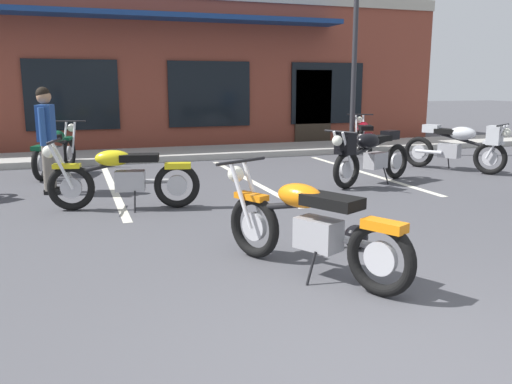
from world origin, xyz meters
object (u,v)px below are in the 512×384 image
motorcycle_orange_scrambler (364,138)px  motorcycle_cream_vintage (459,145)px  motorcycle_foreground_classic (309,225)px  helmet_on_pavement (356,237)px  parking_lot_lamp_post (358,7)px  person_in_shorts_foreground (47,134)px  motorcycle_silver_naked (369,154)px  motorcycle_red_sportbike (56,150)px  motorcycle_green_cafe_racer (122,176)px

motorcycle_orange_scrambler → motorcycle_cream_vintage: (0.70, -2.48, 0.07)m
motorcycle_foreground_classic → helmet_on_pavement: 1.01m
motorcycle_foreground_classic → parking_lot_lamp_post: bearing=58.1°
person_in_shorts_foreground → helmet_on_pavement: (3.14, -4.20, -0.82)m
helmet_on_pavement → person_in_shorts_foreground: bearing=126.8°
motorcycle_silver_naked → motorcycle_cream_vintage: size_ratio=1.05×
person_in_shorts_foreground → helmet_on_pavement: person_in_shorts_foreground is taller
motorcycle_foreground_classic → motorcycle_cream_vintage: same height
motorcycle_red_sportbike → person_in_shorts_foreground: bearing=-91.8°
motorcycle_silver_naked → helmet_on_pavement: bearing=-122.6°
motorcycle_foreground_classic → helmet_on_pavement: bearing=33.8°
motorcycle_cream_vintage → motorcycle_green_cafe_racer: bearing=-169.9°
motorcycle_silver_naked → helmet_on_pavement: 3.85m
motorcycle_red_sportbike → parking_lot_lamp_post: 7.44m
motorcycle_orange_scrambler → motorcycle_cream_vintage: 2.57m
motorcycle_orange_scrambler → person_in_shorts_foreground: 7.27m
motorcycle_silver_naked → motorcycle_green_cafe_racer: same height
motorcycle_foreground_classic → person_in_shorts_foreground: (-2.35, 4.73, 0.49)m
motorcycle_red_sportbike → motorcycle_silver_naked: 5.91m
motorcycle_red_sportbike → motorcycle_foreground_classic: bearing=-71.0°
motorcycle_orange_scrambler → motorcycle_green_cafe_racer: bearing=-148.4°
motorcycle_cream_vintage → parking_lot_lamp_post: parking_lot_lamp_post is taller
motorcycle_orange_scrambler → parking_lot_lamp_post: parking_lot_lamp_post is taller
motorcycle_orange_scrambler → parking_lot_lamp_post: bearing=104.5°
motorcycle_cream_vintage → person_in_shorts_foreground: (-7.63, 0.33, 0.42)m
helmet_on_pavement → motorcycle_orange_scrambler: bearing=59.1°
motorcycle_orange_scrambler → helmet_on_pavement: (-3.79, -6.34, -0.33)m
motorcycle_silver_naked → motorcycle_cream_vintage: (2.43, 0.64, 0.00)m
helmet_on_pavement → motorcycle_cream_vintage: bearing=40.7°
motorcycle_silver_naked → motorcycle_green_cafe_racer: size_ratio=0.96×
motorcycle_foreground_classic → motorcycle_silver_naked: (2.85, 3.75, 0.07)m
motorcycle_silver_naked → motorcycle_foreground_classic: bearing=-127.2°
motorcycle_green_cafe_racer → person_in_shorts_foreground: person_in_shorts_foreground is taller
motorcycle_foreground_classic → parking_lot_lamp_post: 9.01m
motorcycle_foreground_classic → motorcycle_orange_scrambler: size_ratio=0.97×
motorcycle_silver_naked → parking_lot_lamp_post: bearing=64.6°
motorcycle_foreground_classic → person_in_shorts_foreground: person_in_shorts_foreground is taller
motorcycle_silver_naked → motorcycle_green_cafe_racer: 4.24m
motorcycle_foreground_classic → motorcycle_silver_naked: 4.71m
motorcycle_red_sportbike → helmet_on_pavement: size_ratio=7.80×
motorcycle_silver_naked → motorcycle_cream_vintage: bearing=14.9°
parking_lot_lamp_post → helmet_on_pavement: bearing=-119.0°
parking_lot_lamp_post → motorcycle_green_cafe_racer: bearing=-145.7°
person_in_shorts_foreground → motorcycle_green_cafe_racer: bearing=-56.6°
motorcycle_orange_scrambler → motorcycle_cream_vintage: bearing=-74.3°
motorcycle_red_sportbike → motorcycle_green_cafe_racer: bearing=-74.8°
motorcycle_foreground_classic → motorcycle_orange_scrambler: same height
motorcycle_green_cafe_racer → motorcycle_red_sportbike: bearing=105.2°
motorcycle_red_sportbike → motorcycle_orange_scrambler: size_ratio=1.02×
motorcycle_red_sportbike → motorcycle_silver_naked: same height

